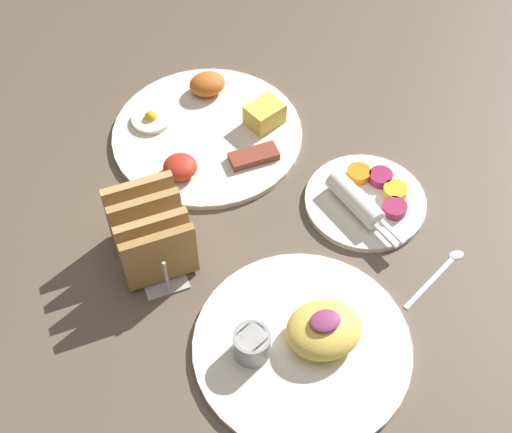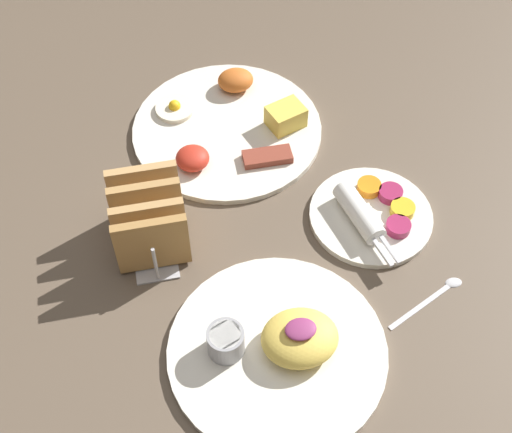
{
  "view_description": "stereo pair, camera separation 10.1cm",
  "coord_description": "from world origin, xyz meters",
  "px_view_note": "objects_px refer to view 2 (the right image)",
  "views": [
    {
      "loc": [
        -0.24,
        -0.57,
        0.84
      ],
      "look_at": [
        -0.01,
        0.01,
        0.03
      ],
      "focal_mm": 50.0,
      "sensor_mm": 36.0,
      "label": 1
    },
    {
      "loc": [
        -0.14,
        -0.6,
        0.84
      ],
      "look_at": [
        -0.01,
        0.01,
        0.03
      ],
      "focal_mm": 50.0,
      "sensor_mm": 36.0,
      "label": 2
    }
  ],
  "objects_px": {
    "plate_breakfast": "(229,126)",
    "plate_foreground": "(279,347)",
    "toast_rack": "(149,219)",
    "plate_condiments": "(371,214)"
  },
  "relations": [
    {
      "from": "plate_breakfast",
      "to": "plate_foreground",
      "type": "height_order",
      "value": "plate_foreground"
    },
    {
      "from": "plate_breakfast",
      "to": "toast_rack",
      "type": "relative_size",
      "value": 2.07
    },
    {
      "from": "plate_breakfast",
      "to": "plate_foreground",
      "type": "relative_size",
      "value": 1.08
    },
    {
      "from": "plate_foreground",
      "to": "plate_condiments",
      "type": "bearing_deg",
      "value": 45.39
    },
    {
      "from": "plate_condiments",
      "to": "plate_foreground",
      "type": "xyz_separation_m",
      "value": [
        -0.18,
        -0.18,
        0.0
      ]
    },
    {
      "from": "toast_rack",
      "to": "plate_condiments",
      "type": "bearing_deg",
      "value": -4.95
    },
    {
      "from": "plate_foreground",
      "to": "toast_rack",
      "type": "bearing_deg",
      "value": 123.05
    },
    {
      "from": "plate_condiments",
      "to": "plate_foreground",
      "type": "relative_size",
      "value": 0.69
    },
    {
      "from": "plate_foreground",
      "to": "toast_rack",
      "type": "height_order",
      "value": "toast_rack"
    },
    {
      "from": "plate_breakfast",
      "to": "plate_foreground",
      "type": "distance_m",
      "value": 0.4
    }
  ]
}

